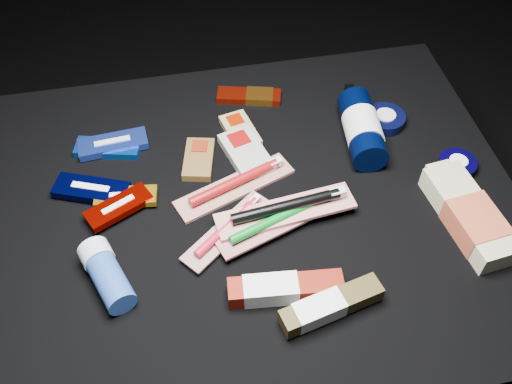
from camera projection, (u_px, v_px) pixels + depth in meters
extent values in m
plane|color=black|center=(251.00, 310.00, 1.33)|extent=(3.00, 3.00, 0.00)
cube|color=black|center=(250.00, 264.00, 1.18)|extent=(0.98, 0.78, 0.40)
cube|color=#0B46B1|center=(108.00, 148.00, 1.10)|extent=(0.13, 0.08, 0.01)
cube|color=#BABAB6|center=(108.00, 148.00, 1.10)|extent=(0.06, 0.03, 0.02)
cube|color=#2440B6|center=(113.00, 144.00, 1.10)|extent=(0.14, 0.06, 0.02)
cube|color=#B9B9B5|center=(113.00, 144.00, 1.10)|extent=(0.07, 0.02, 0.02)
cube|color=#020431|center=(91.00, 190.00, 1.03)|extent=(0.14, 0.10, 0.02)
cube|color=white|center=(91.00, 189.00, 1.03)|extent=(0.07, 0.04, 0.02)
cube|color=gold|center=(126.00, 197.00, 1.02)|extent=(0.11, 0.06, 0.01)
cube|color=white|center=(126.00, 196.00, 1.02)|extent=(0.06, 0.02, 0.01)
cube|color=#770600|center=(119.00, 207.00, 1.00)|extent=(0.12, 0.09, 0.01)
cube|color=silver|center=(119.00, 207.00, 1.00)|extent=(0.06, 0.04, 0.02)
cube|color=brown|center=(199.00, 159.00, 1.08)|extent=(0.07, 0.11, 0.02)
cube|color=maroon|center=(200.00, 149.00, 1.10)|extent=(0.04, 0.04, 0.02)
cube|color=#A0A19A|center=(246.00, 154.00, 1.09)|extent=(0.10, 0.14, 0.02)
cube|color=maroon|center=(239.00, 142.00, 1.11)|extent=(0.04, 0.04, 0.02)
cube|color=tan|center=(240.00, 131.00, 1.13)|extent=(0.07, 0.11, 0.02)
cube|color=#7C1500|center=(235.00, 122.00, 1.14)|extent=(0.04, 0.04, 0.02)
cube|color=maroon|center=(249.00, 96.00, 1.20)|extent=(0.14, 0.07, 0.01)
cube|color=#AB6019|center=(260.00, 96.00, 1.20)|extent=(0.07, 0.06, 0.02)
cylinder|color=black|center=(362.00, 129.00, 1.10)|extent=(0.09, 0.17, 0.07)
cylinder|color=silver|center=(363.00, 130.00, 1.09)|extent=(0.08, 0.08, 0.07)
cylinder|color=black|center=(353.00, 96.00, 1.16)|extent=(0.03, 0.02, 0.02)
cube|color=black|center=(350.00, 91.00, 1.18)|extent=(0.02, 0.03, 0.01)
cylinder|color=black|center=(385.00, 119.00, 1.15)|extent=(0.08, 0.08, 0.02)
cylinder|color=silver|center=(385.00, 119.00, 1.15)|extent=(0.04, 0.04, 0.02)
cylinder|color=black|center=(457.00, 165.00, 1.07)|extent=(0.07, 0.07, 0.02)
cylinder|color=white|center=(457.00, 164.00, 1.07)|extent=(0.03, 0.03, 0.02)
cube|color=#C5B88D|center=(468.00, 215.00, 0.98)|extent=(0.10, 0.21, 0.04)
cube|color=#B24E32|center=(475.00, 224.00, 0.97)|extent=(0.09, 0.10, 0.05)
cube|color=#C5B88D|center=(438.00, 172.00, 1.04)|extent=(0.05, 0.03, 0.03)
cylinder|color=#24458D|center=(111.00, 283.00, 0.89)|extent=(0.08, 0.10, 0.05)
cylinder|color=#A8B5C6|center=(96.00, 255.00, 0.92)|extent=(0.06, 0.05, 0.05)
cube|color=#AEA7A3|center=(235.00, 187.00, 1.04)|extent=(0.23, 0.13, 0.01)
cylinder|color=maroon|center=(234.00, 182.00, 1.03)|extent=(0.18, 0.08, 0.02)
cube|color=silver|center=(275.00, 163.00, 1.06)|extent=(0.03, 0.02, 0.01)
cube|color=#B8AFAB|center=(227.00, 230.00, 0.98)|extent=(0.18, 0.15, 0.01)
cylinder|color=#A8132B|center=(227.00, 227.00, 0.97)|extent=(0.13, 0.11, 0.02)
cube|color=silver|center=(255.00, 200.00, 1.00)|extent=(0.02, 0.02, 0.01)
cube|color=#A39D99|center=(273.00, 225.00, 0.97)|extent=(0.21, 0.11, 0.01)
cylinder|color=#036617|center=(273.00, 221.00, 0.96)|extent=(0.16, 0.07, 0.02)
cube|color=silver|center=(312.00, 202.00, 0.99)|extent=(0.03, 0.02, 0.01)
cube|color=silver|center=(286.00, 211.00, 0.98)|extent=(0.25, 0.08, 0.01)
cylinder|color=black|center=(286.00, 206.00, 0.97)|extent=(0.19, 0.04, 0.02)
cube|color=beige|center=(337.00, 193.00, 0.99)|extent=(0.03, 0.02, 0.01)
cube|color=#6E1107|center=(286.00, 289.00, 0.90)|extent=(0.18, 0.06, 0.03)
cube|color=silver|center=(271.00, 290.00, 0.89)|extent=(0.09, 0.05, 0.04)
cube|color=#382D12|center=(331.00, 305.00, 0.87)|extent=(0.17, 0.07, 0.03)
cube|color=silver|center=(319.00, 310.00, 0.87)|extent=(0.09, 0.05, 0.03)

